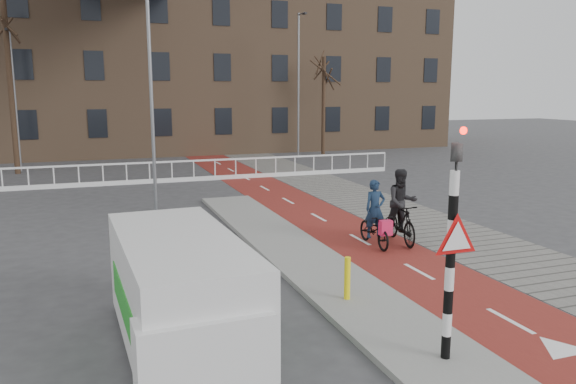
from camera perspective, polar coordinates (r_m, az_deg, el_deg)
name	(u,v)px	position (r m, az deg, el deg)	size (l,w,h in m)	color
ground	(409,312)	(11.10, 12.17, -11.82)	(120.00, 120.00, 0.00)	#38383A
bike_lane	(297,206)	(20.39, 0.95, -1.43)	(2.50, 60.00, 0.01)	maroon
sidewalk	(366,201)	(21.52, 7.95, -0.91)	(3.00, 60.00, 0.01)	slate
curb_island	(299,255)	(14.18, 1.16, -6.43)	(1.80, 16.00, 0.12)	gray
traffic_signal	(452,239)	(8.57, 16.36, -4.61)	(0.80, 0.80, 3.68)	black
bollard	(347,278)	(11.07, 6.04, -8.70)	(0.12, 0.12, 0.84)	yellow
cyclist_near	(375,224)	(15.23, 8.81, -3.24)	(0.67, 1.73, 1.79)	black
cyclist_far	(401,213)	(15.61, 11.43, -2.07)	(0.96, 1.97, 2.04)	black
van	(180,291)	(9.22, -10.92, -9.85)	(1.93, 4.42, 1.87)	silver
railing	(103,179)	(25.98, -18.26, 1.26)	(28.00, 0.10, 0.99)	silver
townhouse_row	(121,36)	(40.94, -16.60, 14.99)	(46.00, 10.00, 15.90)	#7F6047
tree_mid	(10,85)	(31.25, -26.37, 9.69)	(0.27, 0.27, 8.80)	black
tree_right	(324,106)	(36.71, 3.63, 8.66)	(0.25, 0.25, 6.27)	black
streetlight_near	(151,82)	(19.57, -13.77, 10.76)	(0.12, 0.12, 8.81)	slate
streetlight_left	(15,101)	(32.09, -25.97, 8.28)	(0.12, 0.12, 7.20)	slate
streetlight_right	(298,87)	(34.91, 1.07, 10.61)	(0.12, 0.12, 8.72)	slate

